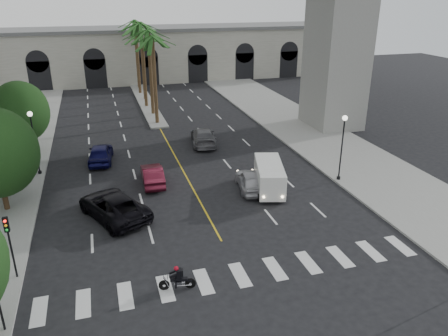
# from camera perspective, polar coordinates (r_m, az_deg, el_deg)

# --- Properties ---
(ground) EXTENTS (140.00, 140.00, 0.00)m
(ground) POSITION_cam_1_polar(r_m,az_deg,el_deg) (25.07, 1.00, -11.85)
(ground) COLOR black
(ground) RESTS_ON ground
(sidewalk_right) EXTENTS (8.00, 100.00, 0.15)m
(sidewalk_right) POSITION_cam_1_polar(r_m,az_deg,el_deg) (43.12, 14.15, 2.63)
(sidewalk_right) COLOR gray
(sidewalk_right) RESTS_ON ground
(median) EXTENTS (2.00, 24.00, 0.20)m
(median) POSITION_cam_1_polar(r_m,az_deg,el_deg) (59.77, -10.13, 8.39)
(median) COLOR gray
(median) RESTS_ON ground
(pier_building) EXTENTS (71.00, 10.50, 8.50)m
(pier_building) POSITION_cam_1_polar(r_m,az_deg,el_deg) (75.68, -11.99, 14.34)
(pier_building) COLOR beige
(pier_building) RESTS_ON ground
(palm_a) EXTENTS (3.20, 3.20, 10.30)m
(palm_a) POSITION_cam_1_polar(r_m,az_deg,el_deg) (48.45, -9.33, 16.09)
(palm_a) COLOR #47331E
(palm_a) RESTS_ON ground
(palm_b) EXTENTS (3.20, 3.20, 10.60)m
(palm_b) POSITION_cam_1_polar(r_m,az_deg,el_deg) (52.39, -9.86, 16.80)
(palm_b) COLOR #47331E
(palm_b) RESTS_ON ground
(palm_c) EXTENTS (3.20, 3.20, 10.10)m
(palm_c) POSITION_cam_1_polar(r_m,az_deg,el_deg) (56.35, -10.69, 16.64)
(palm_c) COLOR #47331E
(palm_c) RESTS_ON ground
(palm_d) EXTENTS (3.20, 3.20, 10.90)m
(palm_d) POSITION_cam_1_polar(r_m,az_deg,el_deg) (60.29, -10.86, 17.67)
(palm_d) COLOR #47331E
(palm_d) RESTS_ON ground
(palm_e) EXTENTS (3.20, 3.20, 10.40)m
(palm_e) POSITION_cam_1_polar(r_m,az_deg,el_deg) (64.27, -11.48, 17.48)
(palm_e) COLOR #47331E
(palm_e) RESTS_ON ground
(palm_f) EXTENTS (3.20, 3.20, 10.70)m
(palm_f) POSITION_cam_1_polar(r_m,az_deg,el_deg) (68.25, -11.60, 17.95)
(palm_f) COLOR #47331E
(palm_f) RESTS_ON ground
(street_tree_far) EXTENTS (5.04, 5.04, 6.68)m
(street_tree_far) POSITION_cam_1_polar(r_m,az_deg,el_deg) (43.51, -25.05, 6.65)
(street_tree_far) COLOR #382616
(street_tree_far) RESTS_ON ground
(lamp_post_left_far) EXTENTS (0.40, 0.40, 5.35)m
(lamp_post_left_far) POSITION_cam_1_polar(r_m,az_deg,el_deg) (37.72, -23.58, 3.66)
(lamp_post_left_far) COLOR black
(lamp_post_left_far) RESTS_ON ground
(lamp_post_right) EXTENTS (0.40, 0.40, 5.35)m
(lamp_post_right) POSITION_cam_1_polar(r_m,az_deg,el_deg) (34.68, 15.20, 3.24)
(lamp_post_right) COLOR black
(lamp_post_right) RESTS_ON ground
(traffic_signal_far) EXTENTS (0.25, 0.18, 3.65)m
(traffic_signal_far) POSITION_cam_1_polar(r_m,az_deg,el_deg) (24.71, -26.28, -8.14)
(traffic_signal_far) COLOR black
(traffic_signal_far) RESTS_ON ground
(motorcycle_rider) EXTENTS (1.86, 0.54, 1.35)m
(motorcycle_rider) POSITION_cam_1_polar(r_m,az_deg,el_deg) (22.71, -6.01, -14.18)
(motorcycle_rider) COLOR black
(motorcycle_rider) RESTS_ON ground
(car_a) EXTENTS (2.41, 4.64, 1.51)m
(car_a) POSITION_cam_1_polar(r_m,az_deg,el_deg) (32.92, 3.48, -1.63)
(car_a) COLOR #BBBAC0
(car_a) RESTS_ON ground
(car_b) EXTENTS (1.70, 4.50, 1.47)m
(car_b) POSITION_cam_1_polar(r_m,az_deg,el_deg) (34.33, -9.34, -0.90)
(car_b) COLOR #4F0F1E
(car_b) RESTS_ON ground
(car_c) EXTENTS (5.09, 6.69, 1.69)m
(car_c) POSITION_cam_1_polar(r_m,az_deg,el_deg) (29.80, -14.25, -4.81)
(car_c) COLOR black
(car_c) RESTS_ON ground
(car_d) EXTENTS (3.04, 5.81, 1.61)m
(car_d) POSITION_cam_1_polar(r_m,az_deg,el_deg) (42.72, -2.72, 4.15)
(car_d) COLOR #5C5C61
(car_d) RESTS_ON ground
(car_e) EXTENTS (2.48, 5.04, 1.65)m
(car_e) POSITION_cam_1_polar(r_m,az_deg,el_deg) (39.66, -15.84, 1.88)
(car_e) COLOR #0E0E44
(car_e) RESTS_ON ground
(cargo_van) EXTENTS (3.15, 5.33, 2.14)m
(cargo_van) POSITION_cam_1_polar(r_m,az_deg,el_deg) (32.66, 5.95, -1.08)
(cargo_van) COLOR white
(cargo_van) RESTS_ON ground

